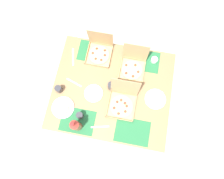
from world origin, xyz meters
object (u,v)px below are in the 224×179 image
plate_far_right (155,99)px  cup_dark (80,116)px  soda_bottle (76,126)px  condiment_bowl (154,60)px  plate_middle (63,108)px  cup_red (111,86)px  pizza_box_corner_right (122,102)px  pizza_box_corner_left (99,51)px  cup_spare (59,89)px  pizza_box_center (133,66)px  plate_near_right (94,93)px

plate_far_right → cup_dark: (-0.75, -0.33, 0.04)m
soda_bottle → condiment_bowl: soda_bottle is taller
plate_middle → cup_red: cup_red is taller
pizza_box_corner_right → cup_dark: 0.46m
pizza_box_corner_left → plate_middle: 0.74m
plate_far_right → cup_spare: cup_spare is taller
cup_red → cup_spare: cup_red is taller
pizza_box_center → plate_far_right: bearing=-46.3°
cup_dark → pizza_box_corner_left: bearing=86.2°
pizza_box_corner_right → condiment_bowl: 0.61m
plate_far_right → condiment_bowl: bearing=99.3°
cup_red → condiment_bowl: (0.42, 0.40, -0.03)m
pizza_box_corner_right → plate_near_right: bearing=172.0°
plate_far_right → soda_bottle: 0.88m
pizza_box_center → pizza_box_corner_left: pizza_box_corner_left is taller
pizza_box_center → plate_middle: 0.88m
cup_spare → pizza_box_center: bearing=28.9°
pizza_box_corner_left → soda_bottle: 0.86m
pizza_box_corner_right → pizza_box_center: (0.04, 0.42, -0.00)m
plate_far_right → soda_bottle: size_ratio=0.70×
pizza_box_corner_left → cup_red: size_ratio=2.87×
cup_dark → cup_spare: 0.37m
pizza_box_center → condiment_bowl: (0.23, 0.13, -0.02)m
pizza_box_corner_left → plate_far_right: pizza_box_corner_left is taller
plate_far_right → condiment_bowl: 0.45m
pizza_box_corner_right → cup_red: size_ratio=3.12×
pizza_box_corner_left → cup_red: (0.21, -0.38, 0.01)m
plate_near_right → soda_bottle: size_ratio=0.62×
plate_middle → plate_near_right: 0.36m
plate_middle → plate_near_right: size_ratio=1.19×
soda_bottle → condiment_bowl: bearing=52.3°
cup_dark → cup_spare: same height
plate_near_right → cup_dark: 0.28m
plate_far_right → plate_middle: plate_middle is taller
pizza_box_corner_right → cup_spare: 0.69m
plate_far_right → cup_red: size_ratio=2.07×
condiment_bowl → cup_dark: bearing=-131.4°
cup_red → cup_spare: 0.56m
pizza_box_center → pizza_box_corner_left: size_ratio=0.98×
pizza_box_center → cup_spare: size_ratio=3.32×
plate_near_right → cup_spare: 0.38m
plate_middle → cup_dark: (0.20, -0.05, 0.04)m
pizza_box_center → cup_spare: bearing=-151.1°
plate_middle → pizza_box_center: bearing=42.2°
pizza_box_corner_left → plate_near_right: pizza_box_corner_left is taller
plate_far_right → cup_red: bearing=175.1°
pizza_box_corner_left → cup_spare: 0.61m
soda_bottle → cup_dark: 0.14m
pizza_box_corner_right → pizza_box_corner_left: size_ratio=1.09×
plate_middle → cup_dark: 0.21m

